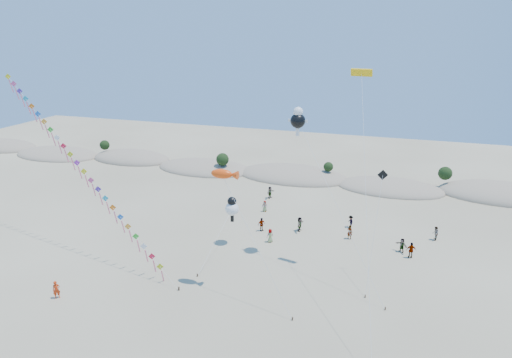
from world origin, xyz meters
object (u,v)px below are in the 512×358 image
object	(u,v)px
parafoil_kite	(362,80)
flyer_foreground	(56,290)
kite_train	(78,164)
fish_kite	(225,175)

from	to	relation	value
parafoil_kite	flyer_foreground	size ratio (longest dim) A/B	11.57
kite_train	parafoil_kite	size ratio (longest dim) A/B	1.31
fish_kite	flyer_foreground	distance (m)	18.79
kite_train	parafoil_kite	distance (m)	30.52
parafoil_kite	flyer_foreground	bearing A→B (deg)	-149.46
fish_kite	parafoil_kite	bearing A→B (deg)	34.08
kite_train	flyer_foreground	world-z (taller)	kite_train
kite_train	parafoil_kite	bearing A→B (deg)	10.65
flyer_foreground	parafoil_kite	bearing A→B (deg)	-14.46
parafoil_kite	flyer_foreground	distance (m)	34.12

